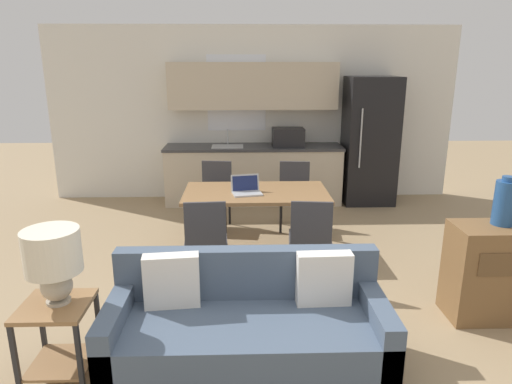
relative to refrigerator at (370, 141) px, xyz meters
The scene contains 14 objects.
ground_plane 4.72m from the refrigerator, 112.93° to the right, with size 20.00×20.00×0.00m, color #9E8460.
wall_back 1.88m from the refrigerator, 168.09° to the left, with size 6.40×0.07×2.70m.
kitchen_counter 1.79m from the refrigerator, behind, with size 2.74×0.65×2.15m.
refrigerator is the anchor object (origin of this frame).
dining_table 2.66m from the refrigerator, 133.42° to the right, with size 1.64×0.90×0.72m.
couch 4.53m from the refrigerator, 115.70° to the right, with size 1.96×0.80×0.82m.
side_table 5.30m from the refrigerator, 127.88° to the right, with size 0.45×0.45×0.58m.
table_lamp 5.24m from the refrigerator, 127.91° to the right, with size 0.37×0.37×0.52m.
vase 3.40m from the refrigerator, 86.60° to the right, with size 0.18×0.18×0.41m.
dining_chair_near_right 3.05m from the refrigerator, 115.56° to the right, with size 0.46×0.46×0.88m.
dining_chair_near_left 3.60m from the refrigerator, 130.88° to the right, with size 0.45×0.45×0.88m.
dining_chair_far_right 1.79m from the refrigerator, 138.35° to the right, with size 0.46×0.46×0.88m.
dining_chair_far_left 2.62m from the refrigerator, 155.10° to the right, with size 0.47×0.47×0.88m.
laptop 2.78m from the refrigerator, 134.12° to the right, with size 0.36×0.31×0.20m.
Camera 1 is at (-0.17, -2.69, 2.14)m, focal length 32.00 mm.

